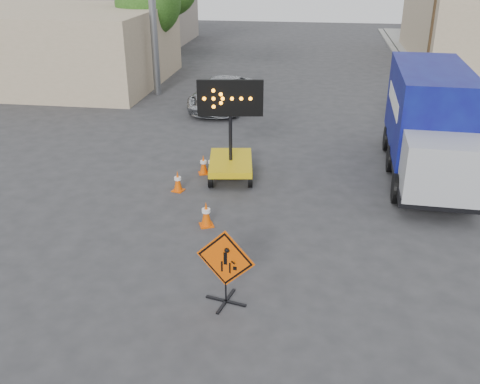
% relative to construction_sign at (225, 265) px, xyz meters
% --- Properties ---
extents(ground, '(100.00, 100.00, 0.00)m').
position_rel_construction_sign_xyz_m(ground, '(-0.16, -0.65, -0.92)').
color(ground, '#2D2D30').
rests_on(ground, ground).
extents(curb_right, '(0.40, 60.00, 0.12)m').
position_rel_construction_sign_xyz_m(curb_right, '(7.04, 14.35, -0.86)').
color(curb_right, gray).
rests_on(curb_right, ground).
extents(storefront_left_near, '(14.00, 10.00, 4.00)m').
position_rel_construction_sign_xyz_m(storefront_left_near, '(-14.16, 19.35, 1.08)').
color(storefront_left_near, tan).
rests_on(storefront_left_near, ground).
extents(storefront_left_far, '(12.00, 10.00, 4.40)m').
position_rel_construction_sign_xyz_m(storefront_left_far, '(-15.16, 33.35, 1.28)').
color(storefront_left_far, gray).
rests_on(storefront_left_far, ground).
extents(tree_left_near, '(3.71, 3.71, 6.03)m').
position_rel_construction_sign_xyz_m(tree_left_near, '(-8.16, 21.35, 3.25)').
color(tree_left_near, '#402C1B').
rests_on(tree_left_near, ground).
extents(construction_sign, '(1.28, 0.92, 1.74)m').
position_rel_construction_sign_xyz_m(construction_sign, '(0.00, 0.00, 0.00)').
color(construction_sign, black).
rests_on(construction_sign, ground).
extents(arrow_board, '(2.06, 2.47, 3.27)m').
position_rel_construction_sign_xyz_m(arrow_board, '(-1.03, 6.84, -0.20)').
color(arrow_board, '#C7A60B').
rests_on(arrow_board, ground).
extents(pickup_truck, '(2.68, 5.20, 1.40)m').
position_rel_construction_sign_xyz_m(pickup_truck, '(-2.84, 15.20, -0.22)').
color(pickup_truck, '#ADAFB4').
rests_on(pickup_truck, ground).
extents(box_truck, '(2.56, 7.36, 3.46)m').
position_rel_construction_sign_xyz_m(box_truck, '(5.29, 8.11, 0.65)').
color(box_truck, black).
rests_on(box_truck, ground).
extents(cone_a, '(0.48, 0.48, 0.72)m').
position_rel_construction_sign_xyz_m(cone_a, '(-1.13, 3.36, -0.56)').
color(cone_a, '#DC4D04').
rests_on(cone_a, ground).
extents(cone_b, '(0.41, 0.41, 0.66)m').
position_rel_construction_sign_xyz_m(cone_b, '(-2.48, 5.51, -0.59)').
color(cone_b, '#DC4D04').
rests_on(cone_b, ground).
extents(cone_c, '(0.43, 0.43, 0.66)m').
position_rel_construction_sign_xyz_m(cone_c, '(-1.99, 7.02, -0.59)').
color(cone_c, '#DC4D04').
rests_on(cone_c, ground).
extents(cone_d, '(0.38, 0.38, 0.65)m').
position_rel_construction_sign_xyz_m(cone_d, '(-1.73, 7.08, -0.59)').
color(cone_d, '#DC4D04').
rests_on(cone_d, ground).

